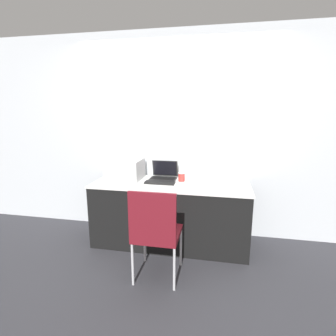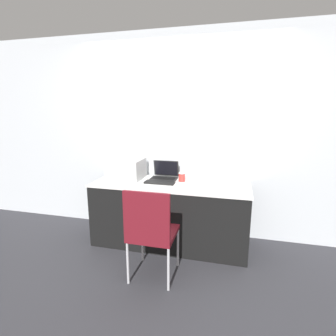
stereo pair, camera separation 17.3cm
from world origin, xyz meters
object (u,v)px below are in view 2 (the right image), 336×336
laptop_left (165,175)px  chair (151,229)px  coffee_cup (182,177)px  external_keyboard (160,183)px  printer (126,168)px

laptop_left → chair: 1.01m
coffee_cup → chair: chair is taller
external_keyboard → chair: (0.13, -0.73, -0.24)m
laptop_left → printer: bearing=-167.3°
printer → external_keyboard: size_ratio=1.15×
coffee_cup → chair: 0.94m
external_keyboard → chair: chair is taller
laptop_left → chair: laptop_left is taller
printer → chair: printer is taller
laptop_left → chair: size_ratio=0.35×
laptop_left → coffee_cup: 0.25m
printer → chair: 1.11m
coffee_cup → laptop_left: bearing=163.7°
printer → external_keyboard: (0.48, -0.12, -0.13)m
printer → coffee_cup: size_ratio=3.91×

